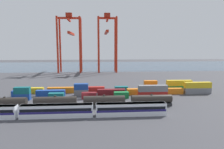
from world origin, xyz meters
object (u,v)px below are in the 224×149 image
object	(u,v)px
passenger_train	(57,110)
shipping_container_12	(111,92)
freight_tank_row	(80,102)
shipping_container_23	(179,88)
shipping_container_3	(56,96)
shipping_container_10	(81,93)
shipping_container_15	(197,91)
gantry_crane_west	(70,37)
gantry_crane_central	(107,37)
shipping_container_21	(150,89)

from	to	relation	value
passenger_train	shipping_container_12	world-z (taller)	passenger_train
freight_tank_row	shipping_container_23	distance (m)	50.83
shipping_container_12	shipping_container_23	xyz separation A→B (m)	(32.92, 5.82, 0.00)
shipping_container_12	shipping_container_3	bearing A→B (deg)	-165.59
freight_tank_row	shipping_container_10	distance (m)	17.58
shipping_container_12	shipping_container_15	xyz separation A→B (m)	(39.12, 0.00, 0.00)
shipping_container_12	gantry_crane_west	xyz separation A→B (m)	(-27.92, 86.49, 27.20)
shipping_container_3	shipping_container_10	world-z (taller)	same
passenger_train	gantry_crane_central	distance (m)	118.85
shipping_container_15	gantry_crane_central	bearing A→B (deg)	112.82
shipping_container_12	shipping_container_21	xyz separation A→B (m)	(19.01, 5.82, 0.00)
freight_tank_row	gantry_crane_central	bearing A→B (deg)	81.84
freight_tank_row	shipping_container_10	bearing A→B (deg)	92.69
passenger_train	shipping_container_12	distance (m)	32.97
shipping_container_3	shipping_container_15	world-z (taller)	same
freight_tank_row	gantry_crane_central	size ratio (longest dim) A/B	1.37
shipping_container_15	shipping_container_23	bearing A→B (deg)	136.84
freight_tank_row	shipping_container_10	xyz separation A→B (m)	(-0.83, 17.55, -0.73)
passenger_train	shipping_container_21	world-z (taller)	passenger_train
gantry_crane_central	passenger_train	bearing A→B (deg)	-100.49
passenger_train	gantry_crane_central	world-z (taller)	gantry_crane_central
freight_tank_row	shipping_container_21	bearing A→B (deg)	36.81
freight_tank_row	shipping_container_15	xyz separation A→B (m)	(51.34, 17.55, -0.73)
shipping_container_15	freight_tank_row	bearing A→B (deg)	-161.13
shipping_container_10	shipping_container_21	xyz separation A→B (m)	(32.05, 5.82, 0.00)
shipping_container_10	shipping_container_12	world-z (taller)	same
shipping_container_3	shipping_container_23	bearing A→B (deg)	11.83
shipping_container_3	shipping_container_23	size ratio (longest dim) A/B	0.50
gantry_crane_west	passenger_train	bearing A→B (deg)	-85.21
shipping_container_21	passenger_train	bearing A→B (deg)	-138.42
shipping_container_10	gantry_crane_west	bearing A→B (deg)	99.76
shipping_container_21	gantry_crane_west	xyz separation A→B (m)	(-46.93, 80.67, 27.20)
freight_tank_row	shipping_container_10	world-z (taller)	freight_tank_row
freight_tank_row	shipping_container_12	size ratio (longest dim) A/B	5.40
shipping_container_12	shipping_container_15	bearing A→B (deg)	0.00
gantry_crane_central	shipping_container_21	bearing A→B (deg)	-78.59
shipping_container_15	shipping_container_23	world-z (taller)	same
shipping_container_10	shipping_container_12	distance (m)	13.04
shipping_container_3	shipping_container_10	size ratio (longest dim) A/B	1.00
shipping_container_10	gantry_crane_west	world-z (taller)	gantry_crane_west
freight_tank_row	gantry_crane_west	xyz separation A→B (m)	(-15.70, 104.03, 26.47)
shipping_container_3	shipping_container_12	world-z (taller)	same
shipping_container_23	shipping_container_12	bearing A→B (deg)	-169.97
freight_tank_row	shipping_container_3	bearing A→B (deg)	131.68
shipping_container_21	gantry_crane_west	distance (m)	97.21
shipping_container_12	shipping_container_21	bearing A→B (deg)	17.02
passenger_train	shipping_container_3	xyz separation A→B (m)	(-4.27, 21.54, -0.84)
shipping_container_10	gantry_crane_central	xyz separation A→B (m)	(15.76, 86.54, 27.42)
shipping_container_15	shipping_container_21	bearing A→B (deg)	163.86
shipping_container_21	gantry_crane_central	xyz separation A→B (m)	(-16.29, 80.72, 27.42)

